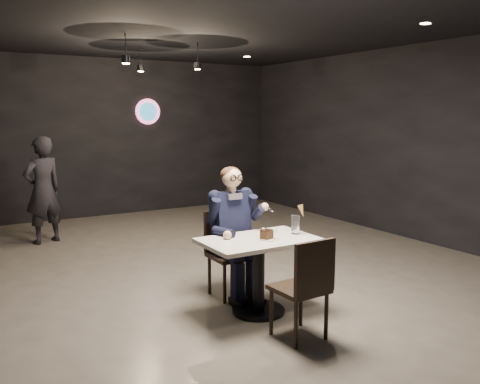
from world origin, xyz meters
TOP-DOWN VIEW (x-y plane):
  - floor at (0.00, 0.00)m, footprint 9.00×9.00m
  - wall_sign at (0.80, 4.47)m, footprint 0.50×0.06m
  - pendant_lights at (0.00, 2.00)m, footprint 1.40×1.20m
  - main_table at (-0.22, -1.16)m, footprint 1.10×0.70m
  - chair_far at (-0.22, -0.61)m, footprint 0.42×0.46m
  - chair_near at (-0.22, -1.81)m, footprint 0.44×0.48m
  - seated_man at (-0.22, -0.61)m, footprint 0.60×0.80m
  - dessert_plate at (-0.14, -1.25)m, footprint 0.20×0.20m
  - cake_slice at (-0.17, -1.24)m, footprint 0.13×0.12m
  - mint_leaf at (-0.10, -1.28)m, footprint 0.06×0.04m
  - sundae_glass at (0.21, -1.19)m, footprint 0.08×0.08m
  - wafer_cone at (0.24, -1.24)m, footprint 0.07×0.07m
  - passerby at (-1.51, 2.85)m, footprint 0.69×0.57m

SIDE VIEW (x-z plane):
  - floor at x=0.00m, z-range 0.00..0.00m
  - main_table at x=-0.22m, z-range 0.00..0.75m
  - chair_far at x=-0.22m, z-range 0.00..0.92m
  - chair_near at x=-0.22m, z-range 0.00..0.92m
  - seated_man at x=-0.22m, z-range 0.00..1.44m
  - dessert_plate at x=-0.14m, z-range 0.75..0.76m
  - cake_slice at x=-0.17m, z-range 0.76..0.84m
  - passerby at x=-1.51m, z-range 0.00..1.62m
  - mint_leaf at x=-0.10m, z-range 0.84..0.85m
  - sundae_glass at x=0.21m, z-range 0.75..0.94m
  - wafer_cone at x=0.24m, z-range 0.93..1.05m
  - wall_sign at x=0.80m, z-range 1.75..2.25m
  - pendant_lights at x=0.00m, z-range 2.70..3.06m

